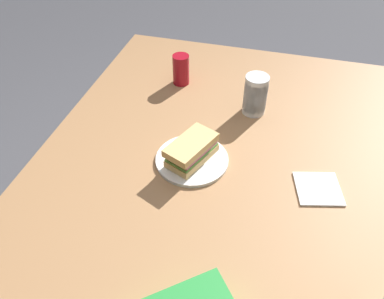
# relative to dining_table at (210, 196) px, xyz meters

# --- Properties ---
(ground_plane) EXTENTS (8.00, 8.00, 0.00)m
(ground_plane) POSITION_rel_dining_table_xyz_m (0.00, 0.00, -0.66)
(ground_plane) COLOR #4C4C51
(dining_table) EXTENTS (1.70, 1.16, 0.73)m
(dining_table) POSITION_rel_dining_table_xyz_m (0.00, 0.00, 0.00)
(dining_table) COLOR #9E7047
(dining_table) RESTS_ON ground_plane
(paper_plate) EXTENTS (0.23, 0.23, 0.01)m
(paper_plate) POSITION_rel_dining_table_xyz_m (-0.07, -0.08, 0.08)
(paper_plate) COLOR white
(paper_plate) RESTS_ON dining_table
(sandwich) EXTENTS (0.21, 0.15, 0.08)m
(sandwich) POSITION_rel_dining_table_xyz_m (-0.06, -0.08, 0.13)
(sandwich) COLOR #DBB26B
(sandwich) RESTS_ON paper_plate
(soda_can_red) EXTENTS (0.07, 0.07, 0.12)m
(soda_can_red) POSITION_rel_dining_table_xyz_m (-0.50, -0.24, 0.13)
(soda_can_red) COLOR maroon
(soda_can_red) RESTS_ON dining_table
(plastic_cup_stack) EXTENTS (0.08, 0.08, 0.15)m
(plastic_cup_stack) POSITION_rel_dining_table_xyz_m (-0.38, 0.07, 0.15)
(plastic_cup_stack) COLOR silver
(plastic_cup_stack) RESTS_ON dining_table
(paper_napkin) EXTENTS (0.16, 0.16, 0.01)m
(paper_napkin) POSITION_rel_dining_table_xyz_m (-0.05, 0.32, 0.08)
(paper_napkin) COLOR white
(paper_napkin) RESTS_ON dining_table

